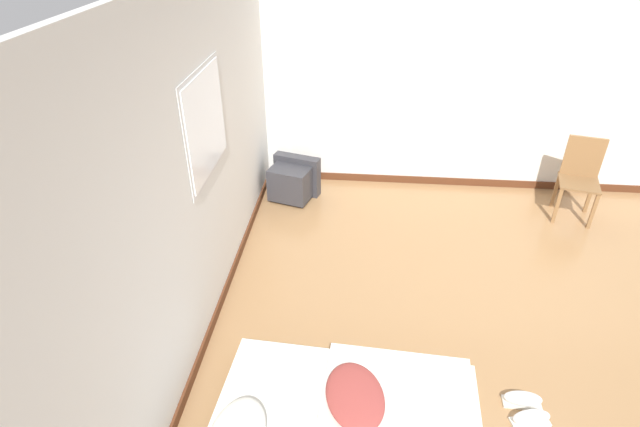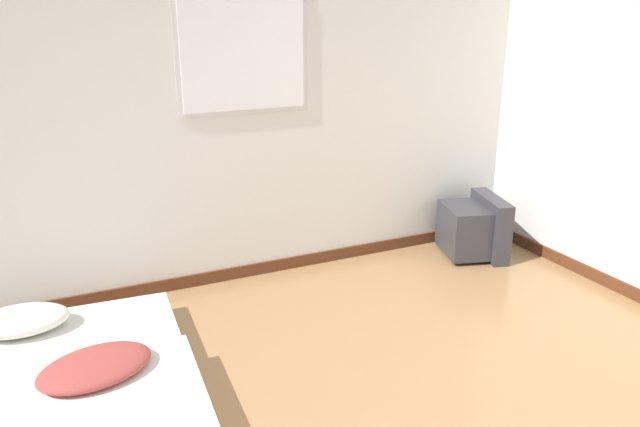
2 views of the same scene
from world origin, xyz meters
name	(u,v)px [view 2 (image 2 of 2)]	position (x,y,z in m)	size (l,w,h in m)	color
wall_back	(161,105)	(0.01, 2.56, 1.29)	(7.97, 0.08, 2.60)	silver
mattress_bed	(64,393)	(-0.80, 1.38, 0.10)	(1.35, 1.81, 0.29)	silver
crt_tv	(474,228)	(2.30, 2.16, 0.23)	(0.55, 0.60, 0.48)	#333338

